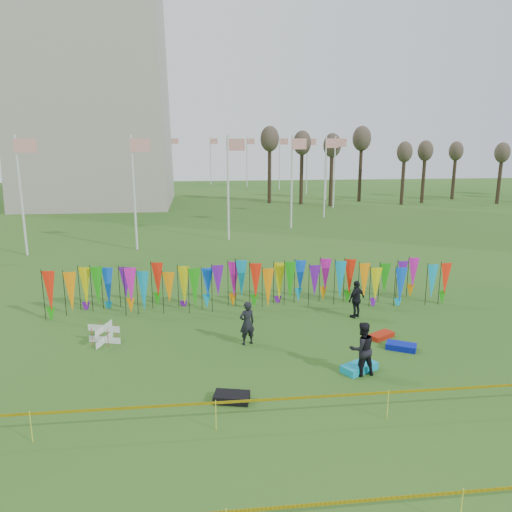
{
  "coord_description": "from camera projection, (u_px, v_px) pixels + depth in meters",
  "views": [
    {
      "loc": [
        -2.32,
        -14.7,
        7.76
      ],
      "look_at": [
        0.09,
        6.0,
        2.83
      ],
      "focal_mm": 35.0,
      "sensor_mm": 36.0,
      "label": 1
    }
  ],
  "objects": [
    {
      "name": "ground",
      "position": [
        275.0,
        383.0,
        16.25
      ],
      "size": [
        160.0,
        160.0,
        0.0
      ],
      "primitive_type": "plane",
      "color": "#235116",
      "rests_on": "ground"
    },
    {
      "name": "flagpole_ring",
      "position": [
        100.0,
        170.0,
        60.15
      ],
      "size": [
        57.4,
        56.16,
        8.0
      ],
      "color": "silver",
      "rests_on": "ground"
    },
    {
      "name": "banner_row",
      "position": [
        256.0,
        282.0,
        23.3
      ],
      "size": [
        18.64,
        0.64,
        2.1
      ],
      "color": "black",
      "rests_on": "ground"
    },
    {
      "name": "caution_tape_near",
      "position": [
        281.0,
        400.0,
        13.63
      ],
      "size": [
        26.0,
        0.02,
        0.9
      ],
      "color": "yellow",
      "rests_on": "ground"
    },
    {
      "name": "caution_tape_far",
      "position": [
        315.0,
        506.0,
        9.7
      ],
      "size": [
        26.0,
        0.02,
        0.9
      ],
      "color": "yellow",
      "rests_on": "ground"
    },
    {
      "name": "tree_line",
      "position": [
        479.0,
        152.0,
        60.97
      ],
      "size": [
        53.92,
        1.92,
        7.84
      ],
      "color": "#38281C",
      "rests_on": "ground"
    },
    {
      "name": "box_kite",
      "position": [
        104.0,
        334.0,
        19.29
      ],
      "size": [
        0.68,
        0.68,
        0.75
      ],
      "rotation": [
        0.0,
        0.0,
        -0.32
      ],
      "color": "red",
      "rests_on": "ground"
    },
    {
      "name": "person_left",
      "position": [
        247.0,
        323.0,
        19.11
      ],
      "size": [
        0.74,
        0.64,
        1.72
      ],
      "primitive_type": "imported",
      "rotation": [
        0.0,
        0.0,
        3.48
      ],
      "color": "black",
      "rests_on": "ground"
    },
    {
      "name": "person_mid",
      "position": [
        362.0,
        349.0,
        16.61
      ],
      "size": [
        0.98,
        0.7,
        1.86
      ],
      "primitive_type": "imported",
      "rotation": [
        0.0,
        0.0,
        3.31
      ],
      "color": "black",
      "rests_on": "ground"
    },
    {
      "name": "person_right",
      "position": [
        356.0,
        299.0,
        21.99
      ],
      "size": [
        1.14,
        1.02,
        1.69
      ],
      "primitive_type": "imported",
      "rotation": [
        0.0,
        0.0,
        3.73
      ],
      "color": "black",
      "rests_on": "ground"
    },
    {
      "name": "kite_bag_turquoise",
      "position": [
        359.0,
        367.0,
        17.05
      ],
      "size": [
        1.4,
        1.15,
        0.25
      ],
      "primitive_type": "cube",
      "rotation": [
        0.0,
        0.0,
        0.5
      ],
      "color": "#0DA4CB",
      "rests_on": "ground"
    },
    {
      "name": "kite_bag_blue",
      "position": [
        401.0,
        346.0,
        18.79
      ],
      "size": [
        1.22,
        1.02,
        0.23
      ],
      "primitive_type": "cube",
      "rotation": [
        0.0,
        0.0,
        -0.51
      ],
      "color": "#0A1AAC",
      "rests_on": "ground"
    },
    {
      "name": "kite_bag_red",
      "position": [
        381.0,
        336.0,
        19.87
      ],
      "size": [
        1.17,
        0.97,
        0.2
      ],
      "primitive_type": "cube",
      "rotation": [
        0.0,
        0.0,
        0.54
      ],
      "color": "#B6200C",
      "rests_on": "ground"
    },
    {
      "name": "kite_bag_black",
      "position": [
        232.0,
        397.0,
        15.08
      ],
      "size": [
        1.18,
        0.84,
        0.25
      ],
      "primitive_type": "cube",
      "rotation": [
        0.0,
        0.0,
        -0.23
      ],
      "color": "black",
      "rests_on": "ground"
    }
  ]
}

